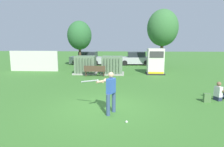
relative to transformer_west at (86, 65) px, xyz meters
The scene contains 14 objects.
ground_plane 9.60m from the transformer_west, 74.05° to the right, with size 96.00×96.00×0.00m, color #3D752D.
fence_panel 5.57m from the transformer_west, 166.48° to the left, with size 4.80×0.12×2.00m, color beige.
transformer_west is the anchor object (origin of this frame).
transformer_mid_west 2.44m from the transformer_west, ahead, with size 2.10×1.70×1.62m.
generator_enclosure 6.31m from the transformer_west, ahead, with size 1.60×1.40×2.30m.
park_bench 1.66m from the transformer_west, 51.00° to the right, with size 1.80×0.41×0.92m.
batter 10.20m from the transformer_west, 73.20° to the right, with size 1.55×0.94×1.74m.
sports_ball 11.31m from the transformer_west, 71.23° to the right, with size 0.09×0.09×0.09m, color white.
seated_spectator 11.27m from the transformer_west, 42.21° to the right, with size 0.79×0.66×0.96m.
backpack 10.99m from the transformer_west, 46.32° to the right, with size 0.32×0.26×0.44m.
tree_left 5.79m from the transformer_west, 108.28° to the left, with size 2.72×2.72×5.20m.
tree_center_left 9.49m from the transformer_west, 30.43° to the left, with size 3.31×3.31×6.32m.
parked_car_leftmost 7.19m from the transformer_west, 99.41° to the left, with size 4.35×2.25×1.62m.
parked_car_left_of_center 8.64m from the transformer_west, 55.75° to the left, with size 4.26×2.05×1.62m.
Camera 1 is at (0.91, -8.30, 2.97)m, focal length 31.49 mm.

